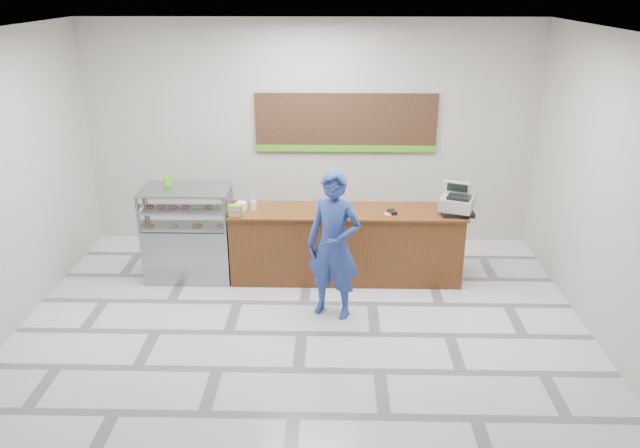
{
  "coord_description": "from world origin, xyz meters",
  "views": [
    {
      "loc": [
        0.38,
        -6.54,
        4.0
      ],
      "look_at": [
        0.2,
        0.9,
        1.08
      ],
      "focal_mm": 35.0,
      "sensor_mm": 36.0,
      "label": 1
    }
  ],
  "objects_px": {
    "display_case": "(189,232)",
    "customer": "(334,245)",
    "sales_counter": "(346,244)",
    "serving_tray": "(337,210)",
    "cash_register": "(457,202)"
  },
  "relations": [
    {
      "from": "customer",
      "to": "sales_counter",
      "type": "bearing_deg",
      "value": 100.69
    },
    {
      "from": "display_case",
      "to": "serving_tray",
      "type": "distance_m",
      "value": 2.12
    },
    {
      "from": "sales_counter",
      "to": "serving_tray",
      "type": "relative_size",
      "value": 7.34
    },
    {
      "from": "cash_register",
      "to": "display_case",
      "type": "bearing_deg",
      "value": -159.49
    },
    {
      "from": "sales_counter",
      "to": "display_case",
      "type": "bearing_deg",
      "value": -180.0
    },
    {
      "from": "sales_counter",
      "to": "cash_register",
      "type": "relative_size",
      "value": 5.68
    },
    {
      "from": "sales_counter",
      "to": "serving_tray",
      "type": "distance_m",
      "value": 0.54
    },
    {
      "from": "sales_counter",
      "to": "display_case",
      "type": "distance_m",
      "value": 2.23
    },
    {
      "from": "serving_tray",
      "to": "display_case",
      "type": "bearing_deg",
      "value": 168.32
    },
    {
      "from": "customer",
      "to": "serving_tray",
      "type": "bearing_deg",
      "value": 107.7
    },
    {
      "from": "cash_register",
      "to": "serving_tray",
      "type": "bearing_deg",
      "value": -159.76
    },
    {
      "from": "cash_register",
      "to": "customer",
      "type": "xyz_separation_m",
      "value": [
        -1.67,
        -0.97,
        -0.23
      ]
    },
    {
      "from": "sales_counter",
      "to": "cash_register",
      "type": "xyz_separation_m",
      "value": [
        1.5,
        -0.06,
        0.67
      ]
    },
    {
      "from": "display_case",
      "to": "customer",
      "type": "relative_size",
      "value": 0.7
    },
    {
      "from": "display_case",
      "to": "cash_register",
      "type": "height_order",
      "value": "cash_register"
    }
  ]
}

